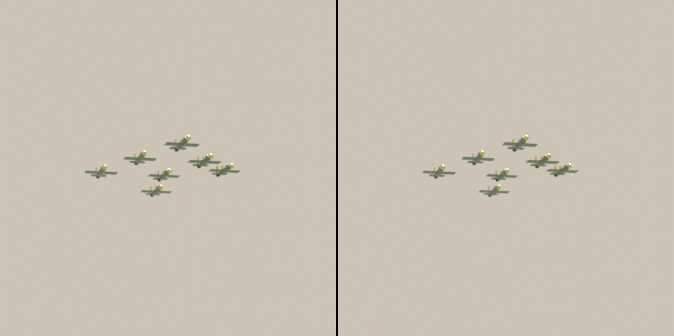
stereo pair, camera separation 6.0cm
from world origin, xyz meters
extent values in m
ellipsoid|color=#2D3338|center=(8.07, 28.78, 118.08)|extent=(11.95, 12.94, 2.01)
cone|color=gold|center=(13.90, 35.24, 118.08)|extent=(2.61, 2.63, 1.71)
ellipsoid|color=#334751|center=(10.37, 31.33, 118.84)|extent=(2.91, 3.00, 1.17)
cube|color=#2D3338|center=(7.55, 28.20, 117.97)|extent=(10.67, 10.12, 0.20)
cube|color=gold|center=(3.82, 31.57, 118.03)|extent=(2.73, 2.91, 0.24)
cube|color=gold|center=(11.27, 24.84, 118.03)|extent=(2.73, 2.91, 0.24)
cube|color=#2D3338|center=(3.68, 23.91, 118.08)|extent=(5.62, 5.41, 0.20)
cube|color=gold|center=(3.14, 24.82, 119.53)|extent=(1.69, 1.84, 2.90)
cube|color=gold|center=(4.63, 23.47, 119.53)|extent=(1.69, 1.84, 2.90)
cylinder|color=black|center=(2.54, 22.66, 118.08)|extent=(1.79, 1.77, 1.41)
ellipsoid|color=#2D3338|center=(-9.61, 26.37, 115.74)|extent=(12.19, 12.91, 2.02)
cone|color=gold|center=(-3.64, 32.79, 115.74)|extent=(2.64, 2.65, 1.72)
ellipsoid|color=#334751|center=(-7.25, 28.91, 116.50)|extent=(2.95, 3.01, 1.18)
cube|color=#2D3338|center=(-10.14, 25.79, 115.63)|extent=(10.69, 10.28, 0.20)
cube|color=gold|center=(-13.85, 29.23, 115.68)|extent=(2.78, 2.91, 0.24)
cube|color=gold|center=(-6.43, 22.35, 115.68)|extent=(2.78, 2.91, 0.24)
cube|color=#2D3338|center=(-14.10, 21.52, 115.74)|extent=(5.64, 5.48, 0.20)
cube|color=gold|center=(-14.63, 22.44, 117.20)|extent=(1.73, 1.83, 2.92)
cube|color=gold|center=(-13.15, 21.07, 117.20)|extent=(1.73, 1.83, 2.92)
cylinder|color=black|center=(-15.26, 20.27, 115.74)|extent=(1.80, 1.79, 1.42)
ellipsoid|color=#2D3338|center=(7.61, 10.95, 115.63)|extent=(11.79, 12.53, 1.96)
cone|color=gold|center=(13.37, 17.19, 115.63)|extent=(2.55, 2.57, 1.67)
ellipsoid|color=#334751|center=(9.88, 13.41, 116.37)|extent=(2.85, 2.92, 1.14)
cube|color=#2D3338|center=(7.09, 10.39, 115.52)|extent=(10.36, 9.95, 0.20)
cube|color=gold|center=(3.49, 13.72, 115.58)|extent=(2.69, 2.82, 0.24)
cube|color=gold|center=(10.69, 7.06, 115.58)|extent=(2.69, 2.82, 0.24)
cube|color=#2D3338|center=(3.26, 6.25, 115.63)|extent=(5.47, 5.31, 0.20)
cube|color=gold|center=(2.74, 7.14, 117.05)|extent=(1.67, 1.78, 2.83)
cube|color=gold|center=(4.18, 5.80, 117.05)|extent=(1.67, 1.78, 2.83)
cylinder|color=black|center=(2.13, 5.03, 115.63)|extent=(1.75, 1.73, 1.37)
ellipsoid|color=#2D3338|center=(-27.28, 23.95, 115.87)|extent=(11.98, 13.40, 2.05)
cone|color=gold|center=(-21.47, 30.67, 115.87)|extent=(2.66, 2.69, 1.74)
ellipsoid|color=#334751|center=(-24.99, 26.61, 116.64)|extent=(2.95, 3.07, 1.20)
cube|color=#2D3338|center=(-27.80, 23.35, 115.76)|extent=(11.00, 10.21, 0.20)
cube|color=gold|center=(-31.68, 26.70, 115.82)|extent=(2.75, 3.00, 0.25)
cube|color=gold|center=(-23.93, 20.00, 115.82)|extent=(2.75, 3.00, 0.25)
cube|color=#2D3338|center=(-31.66, 18.89, 115.87)|extent=(5.77, 5.47, 0.20)
cube|color=gold|center=(-32.23, 19.80, 117.35)|extent=(1.70, 1.90, 2.96)
cube|color=gold|center=(-30.68, 18.46, 117.35)|extent=(1.70, 1.90, 2.96)
cylinder|color=black|center=(-32.80, 17.58, 115.87)|extent=(1.83, 1.80, 1.43)
ellipsoid|color=#2D3338|center=(7.14, -6.89, 113.04)|extent=(12.16, 13.35, 2.06)
cone|color=gold|center=(13.06, -0.21, 113.04)|extent=(2.68, 2.70, 1.75)
ellipsoid|color=#334751|center=(9.48, -4.25, 113.81)|extent=(2.98, 3.08, 1.20)
cube|color=#2D3338|center=(6.61, -7.49, 112.93)|extent=(10.99, 10.33, 0.21)
cube|color=gold|center=(2.76, -4.07, 112.98)|extent=(2.78, 3.00, 0.25)
cube|color=gold|center=(10.46, -10.90, 112.98)|extent=(2.78, 3.00, 0.25)
cube|color=#2D3338|center=(2.68, -11.92, 113.04)|extent=(5.78, 5.53, 0.21)
cube|color=gold|center=(2.12, -11.00, 114.53)|extent=(1.72, 1.89, 2.97)
cube|color=gold|center=(3.66, -12.36, 114.53)|extent=(1.72, 1.89, 2.97)
cylinder|color=black|center=(1.53, -13.22, 113.04)|extent=(1.84, 1.81, 1.44)
ellipsoid|color=#2D3338|center=(-10.07, 8.53, 112.89)|extent=(11.65, 12.89, 1.98)
cone|color=gold|center=(-4.41, 14.99, 112.89)|extent=(2.57, 2.60, 1.68)
ellipsoid|color=#334751|center=(-7.84, 11.08, 113.64)|extent=(2.86, 2.96, 1.16)
cube|color=#2D3338|center=(-10.58, 7.96, 112.78)|extent=(10.59, 9.91, 0.20)
cube|color=gold|center=(-14.30, 11.22, 112.84)|extent=(2.67, 2.89, 0.24)
cube|color=gold|center=(-6.86, 4.69, 112.84)|extent=(2.67, 2.89, 0.24)
cube|color=#2D3338|center=(-14.34, 3.67, 112.89)|extent=(5.57, 5.30, 0.20)
cube|color=gold|center=(-14.88, 4.56, 114.33)|extent=(1.65, 1.83, 2.86)
cube|color=gold|center=(-13.39, 3.25, 114.33)|extent=(1.65, 1.83, 2.86)
cylinder|color=black|center=(-15.44, 2.41, 112.89)|extent=(1.77, 1.74, 1.39)
ellipsoid|color=#2D3338|center=(-19.14, -1.59, 109.48)|extent=(12.15, 13.16, 2.04)
cone|color=gold|center=(-13.22, 4.98, 109.48)|extent=(2.66, 2.68, 1.74)
ellipsoid|color=#334751|center=(-16.80, 1.01, 110.25)|extent=(2.96, 3.05, 1.19)
cube|color=#2D3338|center=(-19.67, -2.18, 109.37)|extent=(10.86, 10.29, 0.20)
cube|color=gold|center=(-23.47, 1.24, 109.42)|extent=(2.78, 2.96, 0.25)
cube|color=gold|center=(-15.88, -5.60, 109.42)|extent=(2.78, 2.96, 0.25)
cube|color=#2D3338|center=(-23.61, -6.54, 109.48)|extent=(5.72, 5.50, 0.20)
cube|color=gold|center=(-24.15, -5.63, 110.95)|extent=(1.72, 1.87, 2.95)
cube|color=gold|center=(-22.64, -6.99, 110.95)|extent=(1.72, 1.87, 2.95)
cylinder|color=black|center=(-24.76, -7.83, 109.48)|extent=(1.82, 1.80, 1.43)
camera|label=1|loc=(206.50, 162.43, 57.55)|focal=79.77mm
camera|label=2|loc=(206.47, 162.48, 57.55)|focal=79.77mm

